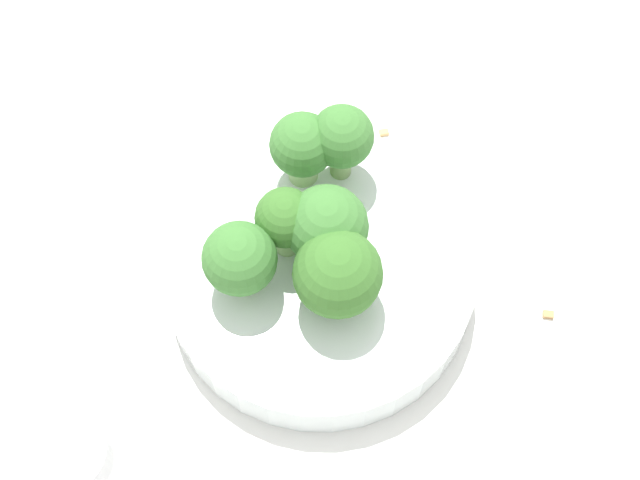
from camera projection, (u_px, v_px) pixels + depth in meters
ground_plane at (320, 285)px, 0.54m from camera, size 3.00×3.00×0.00m
bowl at (320, 274)px, 0.52m from camera, size 0.18×0.18×0.03m
broccoli_floret_0 at (338, 274)px, 0.47m from camera, size 0.05×0.05×0.06m
broccoli_floret_1 at (302, 147)px, 0.51m from camera, size 0.04×0.04×0.05m
broccoli_floret_2 at (240, 260)px, 0.48m from camera, size 0.04×0.04×0.05m
broccoli_floret_3 at (285, 221)px, 0.49m from camera, size 0.03×0.03×0.05m
broccoli_floret_4 at (331, 230)px, 0.49m from camera, size 0.05×0.05×0.05m
broccoli_floret_5 at (342, 138)px, 0.51m from camera, size 0.04×0.04×0.06m
pepper_shaker at (86, 472)px, 0.44m from camera, size 0.04×0.04×0.08m
almond_crumb_0 at (549, 314)px, 0.53m from camera, size 0.01×0.01×0.01m
almond_crumb_2 at (384, 131)px, 0.59m from camera, size 0.01×0.01×0.01m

